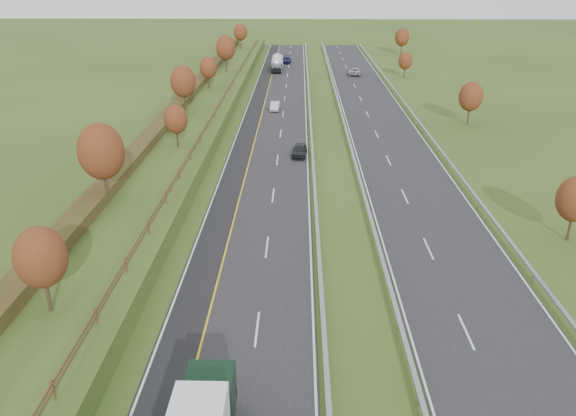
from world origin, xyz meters
name	(u,v)px	position (x,y,z in m)	size (l,w,h in m)	color
ground	(328,142)	(8.00, 55.00, 0.00)	(400.00, 400.00, 0.00)	#354C1B
near_carriageway	(272,132)	(0.00, 60.00, 0.02)	(10.50, 200.00, 0.04)	black
far_carriageway	(384,133)	(16.50, 60.00, 0.02)	(10.50, 200.00, 0.04)	black
hard_shoulder	(247,132)	(-3.75, 60.00, 0.02)	(3.00, 200.00, 0.04)	black
lane_markings	(316,132)	(6.40, 59.88, 0.05)	(26.75, 200.00, 0.01)	silver
embankment_left	(184,125)	(-13.00, 60.00, 1.00)	(12.00, 200.00, 2.00)	#354C1B
hedge_left	(170,115)	(-15.00, 60.00, 2.55)	(2.20, 180.00, 1.10)	#393717
fence_left	(214,114)	(-8.50, 59.59, 2.73)	(0.12, 189.06, 1.20)	#422B19
median_barrier_near	(311,128)	(5.70, 60.00, 0.61)	(0.32, 200.00, 0.71)	gray
median_barrier_far	(346,128)	(10.80, 60.00, 0.61)	(0.32, 200.00, 0.71)	gray
outer_barrier_far	(424,129)	(22.30, 60.00, 0.62)	(0.32, 200.00, 0.71)	gray
trees_left	(179,93)	(-12.64, 56.63, 6.37)	(6.64, 164.30, 7.66)	#2D2116
trees_far	(434,70)	(29.80, 89.21, 4.25)	(8.45, 118.60, 7.12)	#2D2116
road_tanker	(277,62)	(-1.36, 113.86, 1.86)	(2.40, 11.22, 3.46)	silver
car_dark_near	(300,150)	(4.04, 48.64, 0.79)	(1.77, 4.39, 1.50)	black
car_silver_mid	(275,106)	(-0.17, 73.76, 0.74)	(1.47, 4.23, 1.39)	silver
car_small_far	(286,60)	(0.60, 124.31, 0.82)	(2.18, 5.35, 1.55)	#151542
car_oncoming	(355,71)	(16.39, 107.83, 0.83)	(2.62, 5.68, 1.58)	#9B9CA0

